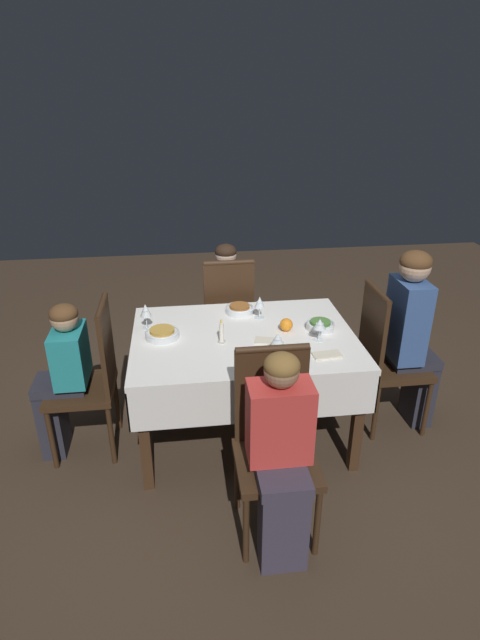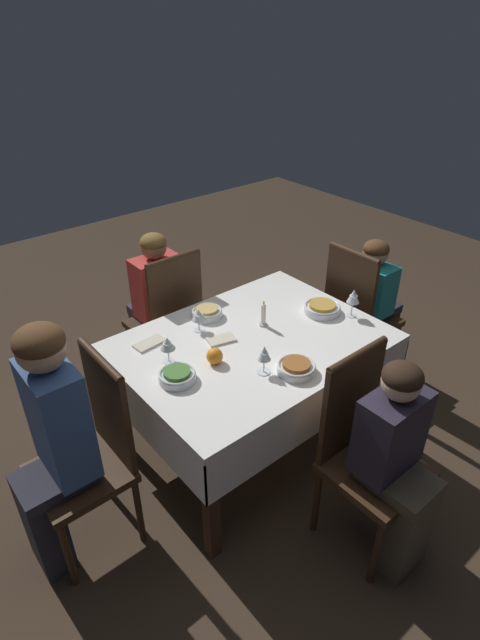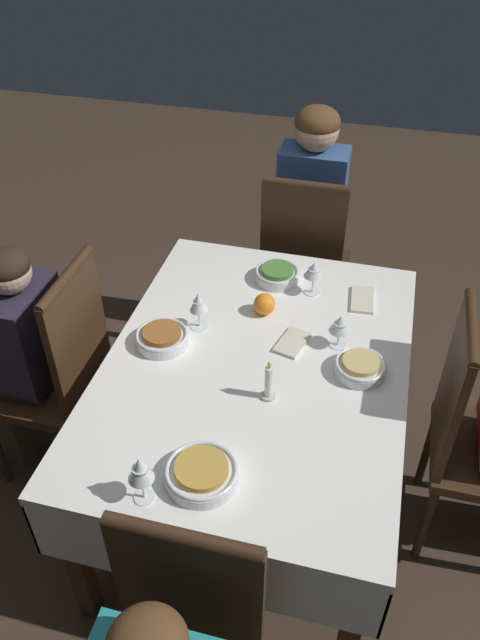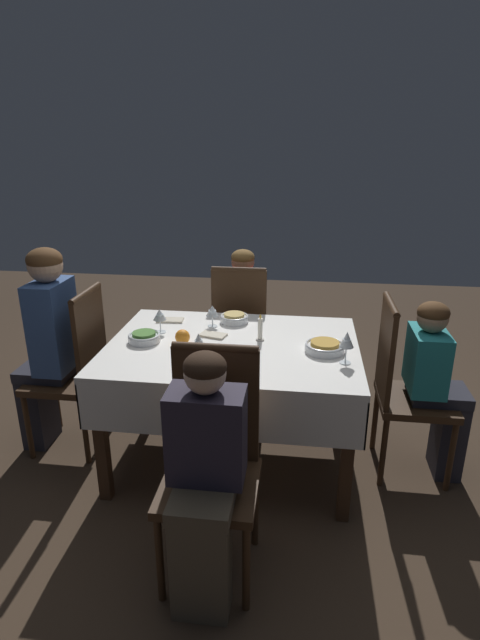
% 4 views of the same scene
% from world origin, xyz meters
% --- Properties ---
extents(ground_plane, '(8.00, 8.00, 0.00)m').
position_xyz_m(ground_plane, '(0.00, 0.00, 0.00)').
color(ground_plane, '#3D2D21').
extents(dining_table, '(1.37, 1.01, 0.73)m').
position_xyz_m(dining_table, '(0.00, 0.00, 0.64)').
color(dining_table, white).
rests_on(dining_table, ground_plane).
extents(chair_east, '(0.40, 0.40, 1.00)m').
position_xyz_m(chair_east, '(0.93, -0.01, 0.54)').
color(chair_east, '#382314').
rests_on(chair_east, ground_plane).
extents(chair_south, '(0.40, 0.40, 1.00)m').
position_xyz_m(chair_south, '(0.05, -0.75, 0.54)').
color(chair_south, '#382314').
rests_on(chair_south, ground_plane).
extents(chair_west, '(0.40, 0.40, 1.00)m').
position_xyz_m(chair_west, '(-0.93, -0.03, 0.54)').
color(chair_west, '#382314').
rests_on(chair_west, ground_plane).
extents(chair_north, '(0.40, 0.40, 1.00)m').
position_xyz_m(chair_north, '(-0.02, 0.75, 0.54)').
color(chair_north, '#382314').
rests_on(chair_north, ground_plane).
extents(person_adult_denim, '(0.34, 0.30, 1.23)m').
position_xyz_m(person_adult_denim, '(1.09, -0.01, 0.70)').
color(person_adult_denim, '#282833').
rests_on(person_adult_denim, ground_plane).
extents(person_child_red, '(0.30, 0.33, 1.07)m').
position_xyz_m(person_child_red, '(0.05, -0.92, 0.59)').
color(person_child_red, '#383342').
rests_on(person_child_red, ground_plane).
extents(person_child_teal, '(0.33, 0.30, 1.01)m').
position_xyz_m(person_child_teal, '(-1.10, -0.03, 0.55)').
color(person_child_teal, '#282833').
rests_on(person_child_teal, ground_plane).
extents(person_child_dark, '(0.30, 0.33, 1.06)m').
position_xyz_m(person_child_dark, '(-0.02, 0.92, 0.58)').
color(person_child_dark, '#4C4233').
rests_on(person_child_dark, ground_plane).
extents(bowl_east, '(0.18, 0.18, 0.06)m').
position_xyz_m(bowl_east, '(0.49, 0.03, 0.76)').
color(bowl_east, silver).
rests_on(bowl_east, dining_table).
extents(wine_glass_east, '(0.08, 0.08, 0.14)m').
position_xyz_m(wine_glass_east, '(0.44, -0.12, 0.84)').
color(wine_glass_east, white).
rests_on(wine_glass_east, dining_table).
extents(bowl_south, '(0.17, 0.17, 0.06)m').
position_xyz_m(bowl_south, '(0.04, -0.34, 0.76)').
color(bowl_south, silver).
rests_on(bowl_south, dining_table).
extents(wine_glass_south, '(0.07, 0.07, 0.13)m').
position_xyz_m(wine_glass_south, '(0.16, -0.26, 0.83)').
color(wine_glass_south, white).
rests_on(wine_glass_south, dining_table).
extents(bowl_west, '(0.21, 0.21, 0.06)m').
position_xyz_m(bowl_west, '(-0.50, 0.04, 0.76)').
color(bowl_west, silver).
rests_on(bowl_west, dining_table).
extents(wine_glass_west, '(0.07, 0.07, 0.17)m').
position_xyz_m(wine_glass_west, '(-0.60, 0.17, 0.85)').
color(wine_glass_west, white).
rests_on(wine_glass_west, dining_table).
extents(bowl_north, '(0.19, 0.19, 0.06)m').
position_xyz_m(bowl_north, '(0.02, 0.34, 0.76)').
color(bowl_north, silver).
rests_on(bowl_north, dining_table).
extents(wine_glass_north, '(0.07, 0.07, 0.15)m').
position_xyz_m(wine_glass_north, '(0.14, 0.24, 0.84)').
color(wine_glass_north, white).
rests_on(wine_glass_north, dining_table).
extents(candle_centerpiece, '(0.05, 0.05, 0.15)m').
position_xyz_m(candle_centerpiece, '(-0.14, -0.07, 0.79)').
color(candle_centerpiece, beige).
rests_on(candle_centerpiece, dining_table).
extents(orange_fruit, '(0.08, 0.08, 0.08)m').
position_xyz_m(orange_fruit, '(0.27, 0.03, 0.77)').
color(orange_fruit, orange).
rests_on(orange_fruit, dining_table).
extents(napkin_red_folded, '(0.16, 0.12, 0.01)m').
position_xyz_m(napkin_red_folded, '(0.13, -0.10, 0.74)').
color(napkin_red_folded, beige).
rests_on(napkin_red_folded, dining_table).
extents(napkin_spare_side, '(0.17, 0.10, 0.01)m').
position_xyz_m(napkin_spare_side, '(0.44, -0.31, 0.74)').
color(napkin_spare_side, beige).
rests_on(napkin_spare_side, dining_table).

